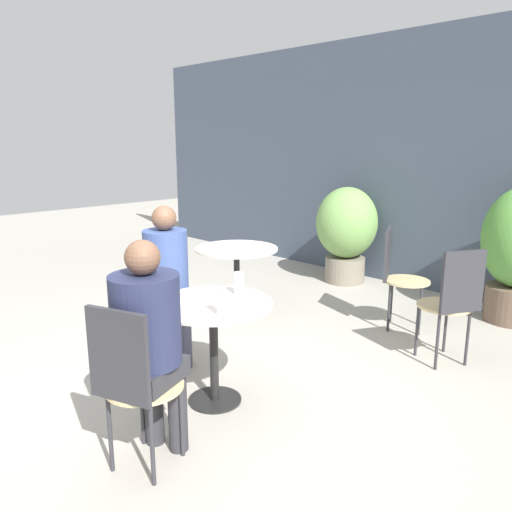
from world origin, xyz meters
TOP-DOWN VIEW (x-y plane):
  - ground_plane at (0.00, 0.00)m, footprint 20.00×20.00m
  - storefront_wall at (0.00, 3.61)m, footprint 10.00×0.06m
  - cafe_table_near at (0.24, 0.07)m, footprint 0.80×0.80m
  - cafe_table_far at (-0.91, 1.34)m, footprint 0.83×0.83m
  - bistro_chair_0 at (-0.60, 0.21)m, footprint 0.45×0.42m
  - bistro_chair_1 at (0.54, -0.73)m, footprint 0.45×0.47m
  - bistro_chair_2 at (0.37, 2.20)m, footprint 0.48×0.46m
  - bistro_chair_3 at (1.12, 1.76)m, footprint 0.48×0.47m
  - seated_person_0 at (-0.45, 0.19)m, footprint 0.37×0.34m
  - seated_person_1 at (0.48, -0.58)m, footprint 0.42×0.44m
  - beer_glass_0 at (0.07, -0.11)m, footprint 0.06×0.06m
  - beer_glass_1 at (0.46, -0.04)m, footprint 0.06×0.06m
  - beer_glass_2 at (0.23, 0.32)m, footprint 0.07×0.07m
  - potted_plant_0 at (-0.90, 3.18)m, footprint 0.76×0.76m

SIDE VIEW (x-z plane):
  - ground_plane at x=0.00m, z-range 0.00..0.00m
  - cafe_table_near at x=0.24m, z-range 0.22..0.93m
  - bistro_chair_0 at x=-0.60m, z-range 0.10..1.06m
  - bistro_chair_1 at x=0.54m, z-range 0.10..1.06m
  - bistro_chair_2 at x=0.37m, z-range 0.10..1.06m
  - bistro_chair_3 at x=1.12m, z-range 0.10..1.06m
  - cafe_table_far at x=-0.91m, z-range 0.22..0.94m
  - potted_plant_0 at x=-0.90m, z-range 0.08..1.28m
  - seated_person_1 at x=0.48m, z-range 0.12..1.38m
  - seated_person_0 at x=-0.45m, z-range 0.12..1.40m
  - beer_glass_2 at x=0.23m, z-range 0.71..0.87m
  - beer_glass_1 at x=0.46m, z-range 0.71..0.89m
  - beer_glass_0 at x=0.07m, z-range 0.71..0.89m
  - storefront_wall at x=0.00m, z-range 0.00..3.00m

